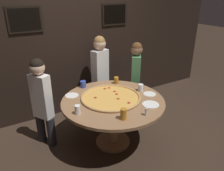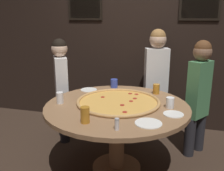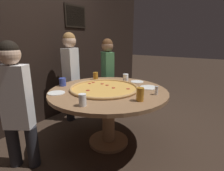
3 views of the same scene
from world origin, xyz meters
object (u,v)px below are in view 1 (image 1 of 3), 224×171
object	(u,v)px
drink_cup_front_edge	(141,88)
condiment_shaker	(146,112)
drink_cup_beside_pizza	(83,84)
diner_far_left	(42,98)
drink_cup_centre_back	(123,114)
white_plate_beside_cup	(72,95)
diner_centre_back	(136,75)
white_plate_far_back	(151,104)
drink_cup_near_right	(116,80)
drink_cup_far_right	(78,110)
white_plate_near_front	(150,94)
diner_side_right	(100,71)
dining_table	(113,109)
giant_pizza	(111,97)

from	to	relation	value
drink_cup_front_edge	condiment_shaker	xyz separation A→B (m)	(-0.38, -0.61, -0.00)
drink_cup_beside_pizza	diner_far_left	size ratio (longest dim) A/B	0.08
drink_cup_centre_back	condiment_shaker	distance (m)	0.30
white_plate_beside_cup	diner_centre_back	xyz separation A→B (m)	(1.28, 0.16, 0.03)
drink_cup_centre_back	diner_far_left	xyz separation A→B (m)	(-0.71, 1.02, -0.05)
drink_cup_front_edge	white_plate_beside_cup	bearing A→B (deg)	158.91
white_plate_beside_cup	diner_centre_back	distance (m)	1.29
white_plate_beside_cup	white_plate_far_back	world-z (taller)	same
drink_cup_centre_back	white_plate_far_back	distance (m)	0.53
white_plate_beside_cup	drink_cup_near_right	bearing A→B (deg)	4.20
drink_cup_far_right	condiment_shaker	xyz separation A→B (m)	(0.71, -0.46, -0.01)
drink_cup_centre_back	drink_cup_near_right	distance (m)	1.10
white_plate_near_front	diner_side_right	world-z (taller)	diner_side_right
drink_cup_far_right	white_plate_beside_cup	size ratio (longest dim) A/B	0.59
diner_side_right	dining_table	bearing A→B (deg)	55.00
diner_far_left	drink_cup_front_edge	bearing A→B (deg)	-140.16
white_plate_beside_cup	diner_side_right	size ratio (longest dim) A/B	0.14
white_plate_far_back	diner_far_left	distance (m)	1.53
drink_cup_beside_pizza	white_plate_beside_cup	world-z (taller)	drink_cup_beside_pizza
white_plate_near_front	dining_table	bearing A→B (deg)	167.40
dining_table	white_plate_near_front	world-z (taller)	white_plate_near_front
dining_table	drink_cup_front_edge	bearing A→B (deg)	4.94
dining_table	diner_far_left	distance (m)	1.02
white_plate_beside_cup	white_plate_near_front	bearing A→B (deg)	-28.30
drink_cup_centre_back	diner_side_right	world-z (taller)	diner_side_right
drink_cup_front_edge	drink_cup_centre_back	bearing A→B (deg)	-141.13
white_plate_far_back	dining_table	bearing A→B (deg)	133.46
drink_cup_beside_pizza	condiment_shaker	world-z (taller)	drink_cup_beside_pizza
giant_pizza	white_plate_beside_cup	distance (m)	0.58
drink_cup_front_edge	diner_side_right	xyz separation A→B (m)	(-0.22, 0.92, 0.03)
giant_pizza	diner_side_right	xyz separation A→B (m)	(0.30, 0.90, 0.07)
drink_cup_centre_back	drink_cup_near_right	bearing A→B (deg)	62.84
diner_side_right	diner_far_left	xyz separation A→B (m)	(-1.17, -0.44, -0.06)
drink_cup_centre_back	drink_cup_beside_pizza	world-z (taller)	drink_cup_centre_back
drink_cup_near_right	drink_cup_beside_pizza	size ratio (longest dim) A/B	1.07
giant_pizza	drink_cup_centre_back	xyz separation A→B (m)	(-0.16, -0.56, 0.06)
white_plate_beside_cup	diner_centre_back	bearing A→B (deg)	7.34
white_plate_beside_cup	drink_cup_front_edge	bearing A→B (deg)	-21.09
drink_cup_far_right	condiment_shaker	world-z (taller)	drink_cup_far_right
drink_cup_front_edge	diner_centre_back	world-z (taller)	diner_centre_back
diner_centre_back	drink_cup_beside_pizza	bearing A→B (deg)	-56.28
giant_pizza	drink_cup_front_edge	distance (m)	0.52
giant_pizza	diner_far_left	bearing A→B (deg)	152.10
drink_cup_front_edge	drink_cup_beside_pizza	world-z (taller)	same
drink_cup_centre_back	drink_cup_far_right	xyz separation A→B (m)	(-0.42, 0.39, -0.01)
drink_cup_beside_pizza	white_plate_beside_cup	bearing A→B (deg)	-144.11
diner_side_right	diner_far_left	distance (m)	1.25
white_plate_far_back	diner_centre_back	bearing A→B (deg)	64.64
dining_table	diner_far_left	bearing A→B (deg)	148.86
drink_cup_near_right	white_plate_far_back	xyz separation A→B (m)	(0.01, -0.86, -0.05)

